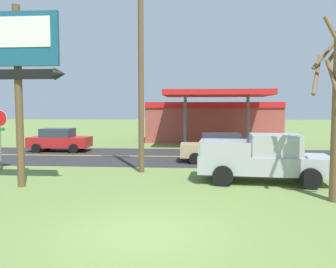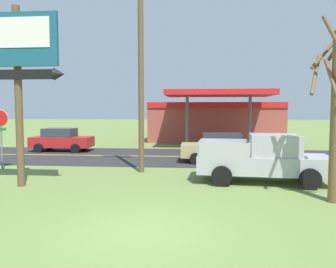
# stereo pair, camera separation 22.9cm
# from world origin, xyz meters

# --- Properties ---
(ground_plane) EXTENTS (180.00, 180.00, 0.00)m
(ground_plane) POSITION_xyz_m (0.00, 0.00, 0.00)
(ground_plane) COLOR olive
(road_asphalt) EXTENTS (140.00, 8.00, 0.02)m
(road_asphalt) POSITION_xyz_m (0.00, 13.00, 0.01)
(road_asphalt) COLOR #2B2B2D
(road_asphalt) RESTS_ON ground
(road_centre_line) EXTENTS (126.00, 0.20, 0.01)m
(road_centre_line) POSITION_xyz_m (0.00, 13.00, 0.02)
(road_centre_line) COLOR gold
(road_centre_line) RESTS_ON road_asphalt
(motel_sign) EXTENTS (3.58, 0.54, 6.84)m
(motel_sign) POSITION_xyz_m (-5.32, 4.29, 4.82)
(motel_sign) COLOR brown
(motel_sign) RESTS_ON ground
(stop_sign) EXTENTS (0.80, 0.08, 2.95)m
(stop_sign) POSITION_xyz_m (-8.22, 7.77, 2.03)
(stop_sign) COLOR slate
(stop_sign) RESTS_ON ground
(utility_pole) EXTENTS (1.86, 0.26, 9.87)m
(utility_pole) POSITION_xyz_m (-1.24, 7.71, 5.24)
(utility_pole) COLOR brown
(utility_pole) RESTS_ON ground
(gas_station) EXTENTS (12.00, 11.50, 4.40)m
(gas_station) POSITION_xyz_m (2.97, 23.92, 1.94)
(gas_station) COLOR #A84C42
(gas_station) RESTS_ON ground
(pickup_silver_parked_on_lawn) EXTENTS (5.35, 2.58, 1.96)m
(pickup_silver_parked_on_lawn) POSITION_xyz_m (4.10, 5.94, 0.96)
(pickup_silver_parked_on_lawn) COLOR #A8AAAF
(pickup_silver_parked_on_lawn) RESTS_ON ground
(car_red_near_lane) EXTENTS (4.20, 2.00, 1.64)m
(car_red_near_lane) POSITION_xyz_m (-8.21, 15.00, 0.83)
(car_red_near_lane) COLOR red
(car_red_near_lane) RESTS_ON ground
(car_tan_mid_lane) EXTENTS (4.20, 2.00, 1.64)m
(car_tan_mid_lane) POSITION_xyz_m (2.64, 11.00, 0.83)
(car_tan_mid_lane) COLOR tan
(car_tan_mid_lane) RESTS_ON ground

